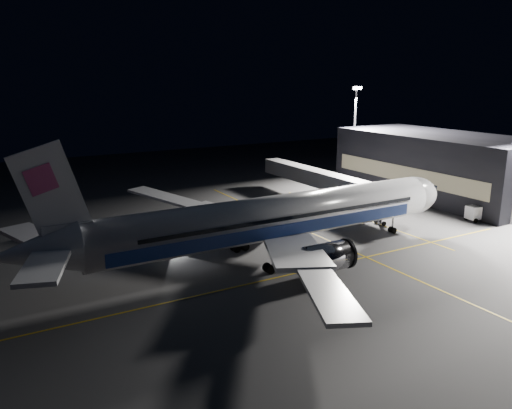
{
  "coord_description": "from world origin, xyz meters",
  "views": [
    {
      "loc": [
        -32.43,
        -51.49,
        22.45
      ],
      "look_at": [
        -0.34,
        4.51,
        6.0
      ],
      "focal_mm": 35.0,
      "sensor_mm": 36.0,
      "label": 1
    }
  ],
  "objects_px": {
    "floodlight_mast_north": "(355,126)",
    "service_truck": "(480,212)",
    "safety_cone_c": "(179,235)",
    "jet_bridge": "(327,181)",
    "airliner": "(269,219)",
    "baggage_tug": "(169,246)",
    "safety_cone_a": "(286,234)",
    "safety_cone_b": "(264,233)"
  },
  "relations": [
    {
      "from": "jet_bridge",
      "to": "baggage_tug",
      "type": "xyz_separation_m",
      "value": [
        -33.12,
        -9.15,
        -3.86
      ]
    },
    {
      "from": "airliner",
      "to": "jet_bridge",
      "type": "bearing_deg",
      "value": 38.04
    },
    {
      "from": "safety_cone_b",
      "to": "safety_cone_c",
      "type": "xyz_separation_m",
      "value": [
        -11.27,
        5.21,
        0.04
      ]
    },
    {
      "from": "jet_bridge",
      "to": "baggage_tug",
      "type": "distance_m",
      "value": 34.58
    },
    {
      "from": "safety_cone_a",
      "to": "baggage_tug",
      "type": "bearing_deg",
      "value": 172.83
    },
    {
      "from": "jet_bridge",
      "to": "service_truck",
      "type": "xyz_separation_m",
      "value": [
        15.61,
        -20.11,
        -3.26
      ]
    },
    {
      "from": "safety_cone_a",
      "to": "safety_cone_c",
      "type": "relative_size",
      "value": 0.99
    },
    {
      "from": "floodlight_mast_north",
      "to": "safety_cone_a",
      "type": "relative_size",
      "value": 34.16
    },
    {
      "from": "airliner",
      "to": "safety_cone_a",
      "type": "bearing_deg",
      "value": 43.64
    },
    {
      "from": "safety_cone_a",
      "to": "safety_cone_b",
      "type": "height_order",
      "value": "safety_cone_a"
    },
    {
      "from": "jet_bridge",
      "to": "airliner",
      "type": "bearing_deg",
      "value": -141.96
    },
    {
      "from": "safety_cone_a",
      "to": "safety_cone_c",
      "type": "height_order",
      "value": "safety_cone_c"
    },
    {
      "from": "baggage_tug",
      "to": "safety_cone_b",
      "type": "height_order",
      "value": "baggage_tug"
    },
    {
      "from": "service_truck",
      "to": "safety_cone_a",
      "type": "xyz_separation_m",
      "value": [
        -31.61,
        8.8,
        -1.02
      ]
    },
    {
      "from": "airliner",
      "to": "safety_cone_c",
      "type": "relative_size",
      "value": 100.78
    },
    {
      "from": "airliner",
      "to": "floodlight_mast_north",
      "type": "height_order",
      "value": "floodlight_mast_north"
    },
    {
      "from": "baggage_tug",
      "to": "safety_cone_c",
      "type": "height_order",
      "value": "baggage_tug"
    },
    {
      "from": "jet_bridge",
      "to": "service_truck",
      "type": "relative_size",
      "value": 6.84
    },
    {
      "from": "floodlight_mast_north",
      "to": "safety_cone_c",
      "type": "distance_m",
      "value": 52.54
    },
    {
      "from": "safety_cone_a",
      "to": "safety_cone_b",
      "type": "bearing_deg",
      "value": 141.77
    },
    {
      "from": "floodlight_mast_north",
      "to": "safety_cone_a",
      "type": "bearing_deg",
      "value": -143.41
    },
    {
      "from": "safety_cone_a",
      "to": "safety_cone_c",
      "type": "distance_m",
      "value": 15.65
    },
    {
      "from": "floodlight_mast_north",
      "to": "service_truck",
      "type": "relative_size",
      "value": 4.12
    },
    {
      "from": "floodlight_mast_north",
      "to": "safety_cone_a",
      "type": "xyz_separation_m",
      "value": [
        -34.0,
        -25.24,
        -12.07
      ]
    },
    {
      "from": "floodlight_mast_north",
      "to": "service_truck",
      "type": "height_order",
      "value": "floodlight_mast_north"
    },
    {
      "from": "jet_bridge",
      "to": "safety_cone_c",
      "type": "xyz_separation_m",
      "value": [
        -29.86,
        -4.06,
        -4.28
      ]
    },
    {
      "from": "floodlight_mast_north",
      "to": "safety_cone_c",
      "type": "xyz_separation_m",
      "value": [
        -47.86,
        -17.99,
        -12.07
      ]
    },
    {
      "from": "safety_cone_b",
      "to": "safety_cone_c",
      "type": "relative_size",
      "value": 0.87
    },
    {
      "from": "floodlight_mast_north",
      "to": "airliner",
      "type": "bearing_deg",
      "value": -142.09
    },
    {
      "from": "safety_cone_c",
      "to": "jet_bridge",
      "type": "bearing_deg",
      "value": 7.73
    },
    {
      "from": "airliner",
      "to": "safety_cone_c",
      "type": "height_order",
      "value": "airliner"
    },
    {
      "from": "airliner",
      "to": "baggage_tug",
      "type": "relative_size",
      "value": 28.29
    },
    {
      "from": "service_truck",
      "to": "baggage_tug",
      "type": "bearing_deg",
      "value": 173.66
    },
    {
      "from": "jet_bridge",
      "to": "floodlight_mast_north",
      "type": "distance_m",
      "value": 24.06
    },
    {
      "from": "floodlight_mast_north",
      "to": "jet_bridge",
      "type": "bearing_deg",
      "value": -142.26
    },
    {
      "from": "service_truck",
      "to": "baggage_tug",
      "type": "relative_size",
      "value": 2.31
    },
    {
      "from": "airliner",
      "to": "safety_cone_b",
      "type": "relative_size",
      "value": 116.0
    },
    {
      "from": "safety_cone_a",
      "to": "safety_cone_b",
      "type": "distance_m",
      "value": 3.31
    },
    {
      "from": "airliner",
      "to": "safety_cone_c",
      "type": "distance_m",
      "value": 16.3
    },
    {
      "from": "jet_bridge",
      "to": "safety_cone_c",
      "type": "height_order",
      "value": "jet_bridge"
    },
    {
      "from": "service_truck",
      "to": "safety_cone_b",
      "type": "bearing_deg",
      "value": 168.73
    },
    {
      "from": "airliner",
      "to": "jet_bridge",
      "type": "relative_size",
      "value": 1.79
    }
  ]
}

